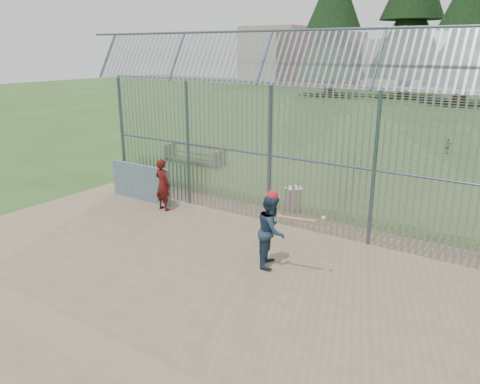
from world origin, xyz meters
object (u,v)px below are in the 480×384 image
Objects in this scene: dugout_wall at (141,182)px; batter at (272,231)px; onlooker at (163,185)px; trash_can at (293,199)px; bleacher at (194,154)px.

dugout_wall is 6.39m from batter.
onlooker is 1.99× the size of trash_can.
bleacher is at bearing 28.17° from batter.
bleacher is at bearing -51.42° from onlooker.
batter reaches higher than onlooker.
bleacher is (-1.94, 5.15, -0.21)m from dugout_wall.
trash_can is at bearing 21.69° from dugout_wall.
batter is 10.68m from bleacher.
onlooker is (-4.78, 1.49, -0.04)m from batter.
dugout_wall is 3.05× the size of trash_can.
onlooker reaches higher than trash_can.
onlooker is 6.42m from bleacher.
batter reaches higher than trash_can.
onlooker is at bearing 51.80° from batter.
trash_can reaches higher than bleacher.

